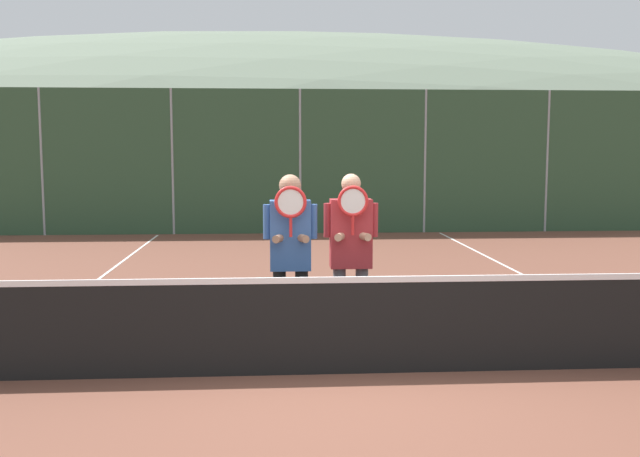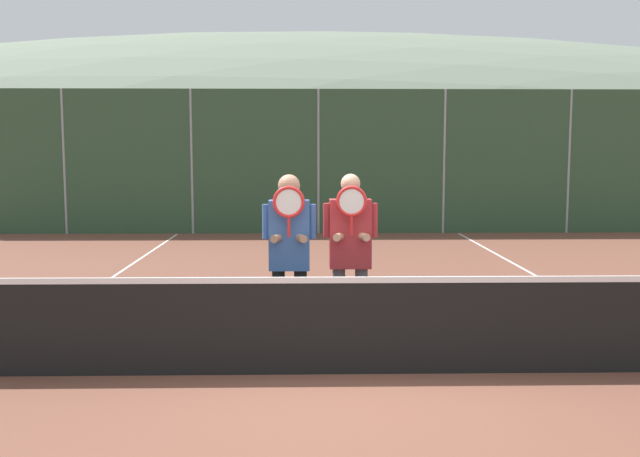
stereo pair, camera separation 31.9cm
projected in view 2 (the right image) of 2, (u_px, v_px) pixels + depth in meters
The scene contains 13 objects.
ground_plane at pixel (341, 374), 6.63m from camera, with size 120.00×120.00×0.00m, color brown.
hill_distant at pixel (309, 176), 56.14m from camera, with size 104.26×57.92×20.27m.
clubhouse_building at pixel (308, 163), 23.73m from camera, with size 14.10×5.50×3.18m.
fence_back at pixel (318, 162), 17.55m from camera, with size 18.75×0.06×3.55m.
tennis_net at pixel (341, 324), 6.58m from camera, with size 9.37×0.09×1.02m.
court_line_left_sideline at pixel (71, 305), 9.54m from camera, with size 0.05×16.00×0.01m, color white.
court_line_right_sideline at pixel (585, 303), 9.68m from camera, with size 0.05×16.00×0.01m, color white.
player_leftmost at pixel (289, 249), 7.11m from camera, with size 0.54×0.34×1.83m.
player_center_left at pixel (350, 249), 7.22m from camera, with size 0.55×0.34×1.84m.
car_far_left at pixel (102, 194), 19.48m from camera, with size 4.33×1.99×1.66m.
car_left_of_center at pixel (281, 191), 20.01m from camera, with size 4.29×2.09×1.80m.
car_center at pixel (458, 192), 20.06m from camera, with size 4.56×2.01×1.72m.
car_right_of_center at pixel (638, 191), 20.15m from camera, with size 4.56×2.06×1.76m.
Camera 2 is at (-0.33, -6.43, 2.08)m, focal length 40.00 mm.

